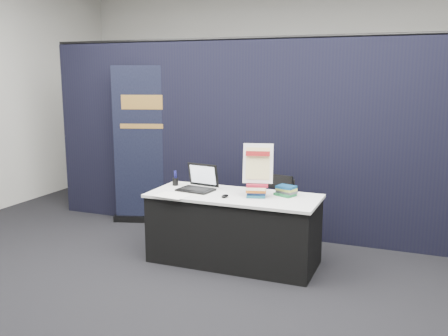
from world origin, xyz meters
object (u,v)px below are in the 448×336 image
book_stack_short (286,191)px  stacking_chair (272,213)px  display_table (234,229)px  pullup_banner (145,155)px  laptop (197,184)px  info_sign (258,164)px  book_stack_tall (257,190)px

book_stack_short → stacking_chair: 0.38m
display_table → stacking_chair: bearing=41.1°
pullup_banner → book_stack_short: bearing=-37.9°
book_stack_short → pullup_banner: (-2.15, 0.79, 0.13)m
laptop → display_table: bearing=1.3°
info_sign → stacking_chair: size_ratio=0.46×
laptop → book_stack_short: (0.97, 0.11, -0.01)m
book_stack_tall → stacking_chair: bearing=74.9°
stacking_chair → pullup_banner: bearing=172.9°
book_stack_short → info_sign: info_sign is taller
book_stack_short → pullup_banner: pullup_banner is taller
book_stack_short → pullup_banner: size_ratio=0.11×
display_table → pullup_banner: 1.97m
laptop → book_stack_short: size_ratio=1.82×
book_stack_tall → stacking_chair: stacking_chair is taller
info_sign → pullup_banner: size_ratio=0.20×
stacking_chair → display_table: bearing=-127.6°
laptop → pullup_banner: bearing=150.6°
display_table → info_sign: size_ratio=4.28×
book_stack_tall → pullup_banner: (-1.89, 0.95, 0.11)m
book_stack_short → pullup_banner: bearing=160.0°
laptop → info_sign: info_sign is taller
book_stack_tall → pullup_banner: pullup_banner is taller
book_stack_tall → pullup_banner: bearing=153.2°
display_table → laptop: 0.63m
info_sign → book_stack_short: bearing=12.3°
laptop → book_stack_tall: size_ratio=1.70×
book_stack_short → book_stack_tall: bearing=-147.6°
info_sign → stacking_chair: info_sign is taller
book_stack_tall → info_sign: size_ratio=0.56×
display_table → laptop: laptop is taller
display_table → laptop: size_ratio=4.48×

